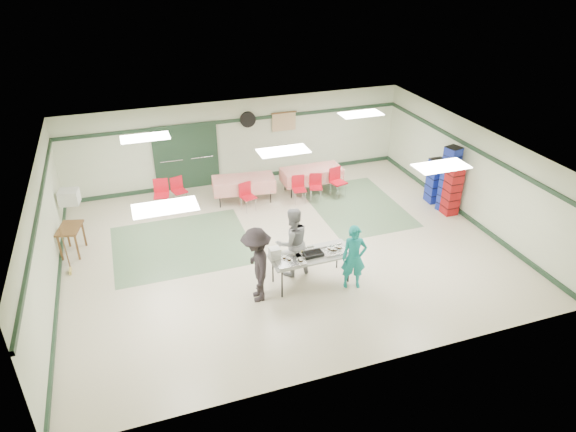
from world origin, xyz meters
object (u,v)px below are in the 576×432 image
object	(u,v)px
volunteer_teal	(354,257)
crate_stack_blue_a	(435,181)
dining_table_b	(244,184)
office_printer	(69,197)
dining_table_a	(312,174)
chair_b	(299,186)
chair_loose_b	(161,191)
serving_table	(311,256)
chair_d	(247,194)
crate_stack_red	(452,190)
crate_stack_blue_b	(449,180)
broom	(65,249)
volunteer_grey	(292,242)
chair_loose_a	(178,188)
volunteer_dark	(257,265)
chair_c	(337,179)
printer_table	(70,231)
chair_a	(316,184)

from	to	relation	value
volunteer_teal	crate_stack_blue_a	xyz separation A→B (m)	(4.18, 3.13, -0.10)
dining_table_b	office_printer	distance (m)	4.88
dining_table_a	dining_table_b	bearing A→B (deg)	-179.99
chair_b	chair_loose_b	bearing A→B (deg)	174.97
crate_stack_blue_a	office_printer	world-z (taller)	crate_stack_blue_a
serving_table	chair_b	world-z (taller)	chair_b
chair_d	crate_stack_red	size ratio (longest dim) A/B	0.55
crate_stack_blue_b	broom	world-z (taller)	crate_stack_blue_b
chair_d	volunteer_grey	bearing A→B (deg)	-102.52
chair_loose_a	crate_stack_blue_b	world-z (taller)	crate_stack_blue_b
volunteer_dark	chair_d	size ratio (longest dim) A/B	2.11
chair_c	chair_loose_a	xyz separation A→B (m)	(-4.71, 1.04, -0.05)
chair_b	printer_table	world-z (taller)	chair_b
volunteer_grey	volunteer_dark	world-z (taller)	volunteer_dark
dining_table_b	chair_b	distance (m)	1.66
volunteer_teal	chair_a	world-z (taller)	volunteer_teal
volunteer_teal	chair_c	xyz separation A→B (m)	(1.55, 4.48, -0.22)
dining_table_b	chair_loose_a	world-z (taller)	chair_loose_a
dining_table_a	chair_c	xyz separation A→B (m)	(0.61, -0.56, -0.01)
chair_a	serving_table	bearing A→B (deg)	-96.00
volunteer_teal	crate_stack_blue_a	size ratio (longest dim) A/B	1.14
chair_a	dining_table_a	bearing A→B (deg)	98.42
chair_d	broom	world-z (taller)	broom
chair_c	crate_stack_red	distance (m)	3.42
volunteer_dark	chair_loose_a	size ratio (longest dim) A/B	2.11
serving_table	dining_table_a	world-z (taller)	dining_table_a
volunteer_teal	chair_a	bearing A→B (deg)	95.15
chair_loose_a	dining_table_b	bearing A→B (deg)	-30.10
volunteer_grey	dining_table_a	world-z (taller)	volunteer_grey
serving_table	chair_d	bearing A→B (deg)	94.74
volunteer_dark	printer_table	distance (m)	5.15
chair_loose_a	serving_table	bearing A→B (deg)	-81.57
serving_table	crate_stack_red	xyz separation A→B (m)	(5.04, 1.84, 0.04)
serving_table	crate_stack_blue_a	distance (m)	5.71
dining_table_b	chair_a	distance (m)	2.19
chair_loose_a	chair_b	bearing A→B (deg)	-32.85
serving_table	broom	xyz separation A→B (m)	(-5.34, 2.27, -0.08)
volunteer_grey	chair_a	bearing A→B (deg)	-125.50
crate_stack_blue_a	printer_table	distance (m)	10.31
chair_b	dining_table_a	bearing A→B (deg)	48.80
chair_c	crate_stack_blue_a	size ratio (longest dim) A/B	0.67
volunteer_teal	dining_table_b	xyz separation A→B (m)	(-1.25, 5.04, -0.21)
volunteer_teal	dining_table_a	distance (m)	5.14
volunteer_teal	dining_table_a	world-z (taller)	volunteer_teal
volunteer_teal	volunteer_dark	size ratio (longest dim) A/B	0.88
chair_a	crate_stack_blue_b	world-z (taller)	crate_stack_blue_b
dining_table_a	office_printer	world-z (taller)	office_printer
volunteer_teal	crate_stack_blue_b	distance (m)	4.89
chair_b	chair_c	distance (m)	1.25
volunteer_teal	chair_c	size ratio (longest dim) A/B	1.71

